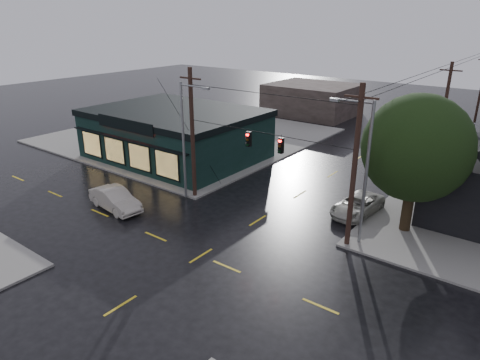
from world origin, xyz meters
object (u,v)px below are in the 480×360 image
Objects in this scene: sedan_cream at (115,199)px; suv_silver at (357,205)px; utility_pole_nw at (195,197)px; corner_tree at (417,148)px; utility_pole_ne at (347,245)px.

sedan_cream is 0.97× the size of suv_silver.
suv_silver is (11.65, 4.78, 0.70)m from utility_pole_nw.
corner_tree is 0.90× the size of utility_pole_nw.
utility_pole_nw reaches higher than sedan_cream.
utility_pole_nw and utility_pole_ne have the same top height.
sedan_cream is at bearing -140.82° from suv_silver.
utility_pole_nw is at bearing -23.08° from sedan_cream.
utility_pole_ne is 2.07× the size of sedan_cream.
utility_pole_nw is at bearing 180.00° from utility_pole_ne.
suv_silver is at bearing 105.75° from utility_pole_ne.
corner_tree is 7.50m from utility_pole_ne.
utility_pole_nw is 1.00× the size of utility_pole_ne.
sedan_cream is (-16.10, -5.34, 0.81)m from utility_pole_ne.
suv_silver is (-3.63, 0.62, -5.11)m from corner_tree.
sedan_cream is at bearing -120.12° from utility_pole_nw.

